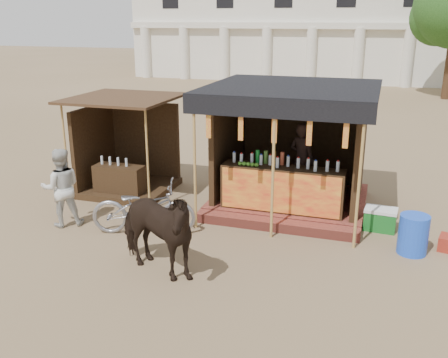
% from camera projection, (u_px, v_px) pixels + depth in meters
% --- Properties ---
extents(ground, '(120.00, 120.00, 0.00)m').
position_uv_depth(ground, '(196.00, 265.00, 8.82)').
color(ground, '#846B4C').
rests_on(ground, ground).
extents(main_stall, '(3.60, 3.61, 2.78)m').
position_uv_depth(main_stall, '(291.00, 164.00, 11.25)').
color(main_stall, '#993E32').
rests_on(main_stall, ground).
extents(secondary_stall, '(2.40, 2.40, 2.38)m').
position_uv_depth(secondary_stall, '(123.00, 157.00, 12.41)').
color(secondary_stall, '#382514').
rests_on(secondary_stall, ground).
extents(cow, '(2.06, 1.46, 1.59)m').
position_uv_depth(cow, '(154.00, 231.00, 8.26)').
color(cow, black).
rests_on(cow, ground).
extents(motorbike, '(2.19, 1.29, 1.09)m').
position_uv_depth(motorbike, '(144.00, 208.00, 9.95)').
color(motorbike, gray).
rests_on(motorbike, ground).
extents(bystander, '(1.02, 0.97, 1.65)m').
position_uv_depth(bystander, '(61.00, 188.00, 10.26)').
color(bystander, beige).
rests_on(bystander, ground).
extents(blue_barrel, '(0.56, 0.56, 0.74)m').
position_uv_depth(blue_barrel, '(413.00, 234.00, 9.14)').
color(blue_barrel, blue).
rests_on(blue_barrel, ground).
extents(cooler, '(0.67, 0.49, 0.46)m').
position_uv_depth(cooler, '(380.00, 219.00, 10.21)').
color(cooler, '#176A22').
rests_on(cooler, ground).
extents(background_building, '(26.00, 7.45, 8.18)m').
position_uv_depth(background_building, '(320.00, 21.00, 35.29)').
color(background_building, silver).
rests_on(background_building, ground).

